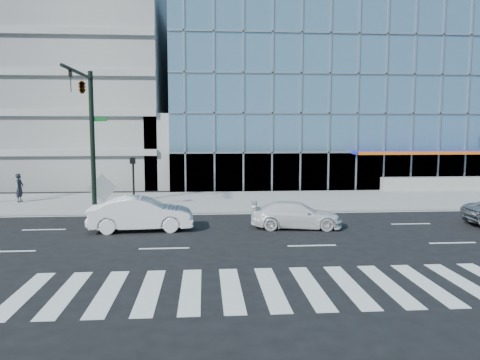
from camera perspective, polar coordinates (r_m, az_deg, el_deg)
The scene contains 12 objects.
ground at distance 23.38m, azimuth 6.52°, elevation -5.57°, with size 160.00×160.00×0.00m, color black.
sidewalk at distance 31.13m, azimuth 3.74°, elevation -2.47°, with size 120.00×8.00×0.15m, color gray.
theatre_building at distance 51.91m, azimuth 16.56°, elevation 8.95°, with size 42.00×26.00×15.00m, color #6A92B0.
parking_garage at distance 51.20m, azimuth -22.62°, elevation 11.58°, with size 24.00×24.00×20.00m, color gray.
ramp_block at distance 40.54m, azimuth -6.70°, elevation 3.65°, with size 6.00×8.00×6.00m, color gray.
tower_backdrop at distance 97.87m, azimuth -20.41°, elevation 17.12°, with size 14.00×14.00×48.00m, color gray.
traffic_signal at distance 27.88m, azimuth -18.35°, elevation 8.79°, with size 1.14×5.74×8.00m.
ped_signal_post at distance 27.84m, azimuth -12.89°, elevation 0.66°, with size 0.30×0.33×3.00m.
white_suv at distance 22.78m, azimuth 6.85°, elevation -4.26°, with size 1.78×4.37×1.27m, color white.
white_sedan at distance 22.52m, azimuth -11.96°, elevation -4.05°, with size 1.69×4.83×1.59m, color white.
pedestrian at distance 32.84m, azimuth -25.28°, elevation -0.86°, with size 0.67×0.44×1.83m, color black.
tilted_panel at distance 30.66m, azimuth -16.45°, elevation -0.97°, with size 1.30×0.06×1.30m, color #9C9C9C.
Camera 1 is at (-4.37, -22.47, 4.73)m, focal length 35.00 mm.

